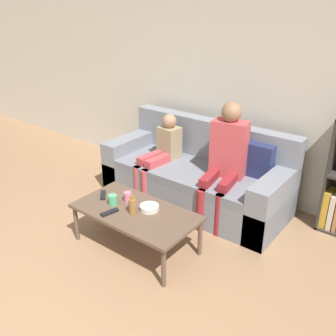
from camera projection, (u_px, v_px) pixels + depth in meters
ground_plane at (11, 328)px, 2.70m from camera, size 22.00×22.00×0.00m
wall_back at (226, 82)px, 4.27m from camera, size 12.00×0.06×2.60m
couch at (197, 177)px, 4.27m from camera, size 2.11×0.87×0.90m
coffee_table at (136, 214)px, 3.43m from camera, size 1.16×0.61×0.40m
person_adult at (226, 154)px, 3.83m from camera, size 0.42×0.65×1.24m
person_child at (161, 152)px, 4.31m from camera, size 0.28×0.62×0.97m
cup_near at (128, 197)px, 3.56m from camera, size 0.07×0.07×0.09m
cup_far at (113, 200)px, 3.50m from camera, size 0.08×0.08×0.10m
tv_remote_0 at (110, 212)px, 3.37m from camera, size 0.08×0.18×0.02m
tv_remote_1 at (103, 195)px, 3.67m from camera, size 0.15×0.15×0.02m
snack_bowl at (149, 208)px, 3.42m from camera, size 0.18×0.18×0.05m
bottle at (132, 206)px, 3.35m from camera, size 0.06×0.06×0.18m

